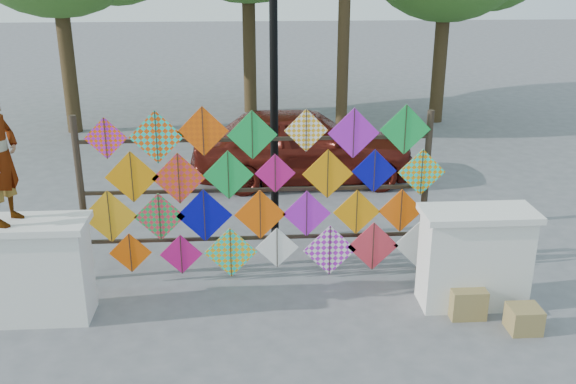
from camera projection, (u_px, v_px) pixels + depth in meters
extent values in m
plane|color=slate|center=(259.00, 302.00, 8.25)|extent=(80.00, 80.00, 0.00)
cube|color=white|center=(34.00, 274.00, 7.69)|extent=(1.30, 0.55, 1.20)
cube|color=white|center=(26.00, 224.00, 7.47)|extent=(1.40, 0.65, 0.08)
cube|color=white|center=(474.00, 261.00, 8.02)|extent=(1.30, 0.55, 1.20)
cube|color=white|center=(479.00, 213.00, 7.80)|extent=(1.40, 0.65, 0.08)
cylinder|color=black|center=(82.00, 201.00, 8.47)|extent=(0.09, 0.09, 2.30)
cylinder|color=black|center=(425.00, 193.00, 8.74)|extent=(0.09, 0.09, 2.30)
cube|color=black|center=(257.00, 238.00, 8.81)|extent=(4.60, 0.04, 0.04)
cube|color=black|center=(256.00, 190.00, 8.57)|extent=(4.60, 0.04, 0.04)
cube|color=black|center=(255.00, 139.00, 8.33)|extent=(4.60, 0.04, 0.04)
cube|color=#FF5908|center=(106.00, 138.00, 8.14)|extent=(0.55, 0.01, 0.55)
cube|color=black|center=(105.00, 138.00, 8.13)|extent=(0.01, 0.01, 0.54)
cube|color=#0EE7C2|center=(156.00, 137.00, 8.18)|extent=(0.71, 0.01, 0.71)
cube|color=black|center=(156.00, 137.00, 8.17)|extent=(0.01, 0.01, 0.69)
cube|color=#ED4D0A|center=(203.00, 131.00, 8.19)|extent=(0.66, 0.01, 0.66)
cube|color=black|center=(203.00, 131.00, 8.18)|extent=(0.01, 0.01, 0.64)
cube|color=green|center=(252.00, 135.00, 8.25)|extent=(0.65, 0.01, 0.65)
cube|color=black|center=(252.00, 135.00, 8.24)|extent=(0.01, 0.01, 0.64)
cube|color=white|center=(306.00, 130.00, 8.27)|extent=(0.57, 0.01, 0.57)
cube|color=black|center=(306.00, 131.00, 8.26)|extent=(0.01, 0.01, 0.56)
cube|color=#BC1CD6|center=(354.00, 133.00, 8.33)|extent=(0.68, 0.01, 0.68)
cube|color=black|center=(354.00, 133.00, 8.32)|extent=(0.01, 0.01, 0.66)
cube|color=green|center=(405.00, 130.00, 8.36)|extent=(0.68, 0.01, 0.68)
cube|color=black|center=(405.00, 130.00, 8.34)|extent=(0.01, 0.01, 0.66)
cube|color=orange|center=(132.00, 177.00, 8.29)|extent=(0.70, 0.01, 0.70)
cube|color=black|center=(132.00, 177.00, 8.28)|extent=(0.01, 0.01, 0.69)
cube|color=#ED4D0A|center=(179.00, 178.00, 8.34)|extent=(0.70, 0.01, 0.70)
cube|color=black|center=(179.00, 179.00, 8.33)|extent=(0.01, 0.01, 0.69)
cube|color=green|center=(228.00, 175.00, 8.37)|extent=(0.67, 0.01, 0.67)
cube|color=black|center=(228.00, 175.00, 8.36)|extent=(0.01, 0.01, 0.65)
cube|color=#CC136F|center=(275.00, 173.00, 8.40)|extent=(0.53, 0.01, 0.53)
cube|color=black|center=(275.00, 174.00, 8.39)|extent=(0.01, 0.01, 0.52)
cube|color=orange|center=(328.00, 174.00, 8.45)|extent=(0.68, 0.01, 0.68)
cube|color=black|center=(328.00, 174.00, 8.44)|extent=(0.01, 0.01, 0.66)
cube|color=#06069B|center=(374.00, 171.00, 8.48)|extent=(0.60, 0.01, 0.60)
cube|color=black|center=(374.00, 171.00, 8.47)|extent=(0.01, 0.01, 0.59)
cube|color=#0EE7C2|center=(422.00, 172.00, 8.53)|extent=(0.65, 0.01, 0.65)
cube|color=black|center=(422.00, 173.00, 8.52)|extent=(0.01, 0.01, 0.63)
cube|color=#F8A516|center=(110.00, 217.00, 8.42)|extent=(0.73, 0.01, 0.73)
cube|color=black|center=(109.00, 217.00, 8.41)|extent=(0.01, 0.01, 0.72)
cube|color=green|center=(160.00, 217.00, 8.46)|extent=(0.67, 0.01, 0.67)
cube|color=black|center=(160.00, 217.00, 8.45)|extent=(0.01, 0.01, 0.66)
cube|color=#06069B|center=(204.00, 216.00, 8.50)|extent=(0.74, 0.01, 0.74)
cube|color=black|center=(204.00, 216.00, 8.49)|extent=(0.01, 0.01, 0.73)
cube|color=#FF5908|center=(260.00, 215.00, 8.55)|extent=(0.70, 0.01, 0.70)
cube|color=black|center=(260.00, 215.00, 8.53)|extent=(0.01, 0.01, 0.68)
cube|color=#BC1CD6|center=(307.00, 214.00, 8.58)|extent=(0.65, 0.01, 0.65)
cube|color=black|center=(307.00, 214.00, 8.57)|extent=(0.01, 0.01, 0.64)
cube|color=orange|center=(357.00, 212.00, 8.62)|extent=(0.64, 0.01, 0.64)
cube|color=black|center=(357.00, 212.00, 8.61)|extent=(0.01, 0.01, 0.63)
cube|color=#FF5908|center=(401.00, 211.00, 8.66)|extent=(0.62, 0.01, 0.62)
cube|color=black|center=(401.00, 211.00, 8.65)|extent=(0.01, 0.01, 0.61)
cube|color=#FF5908|center=(130.00, 253.00, 8.57)|extent=(0.57, 0.01, 0.57)
cube|color=black|center=(130.00, 253.00, 8.56)|extent=(0.01, 0.01, 0.56)
cube|color=#CC136F|center=(181.00, 254.00, 8.63)|extent=(0.57, 0.01, 0.57)
cube|color=black|center=(181.00, 255.00, 8.61)|extent=(0.01, 0.01, 0.56)
cube|color=#F8A516|center=(231.00, 252.00, 8.66)|extent=(0.72, 0.01, 0.72)
cube|color=black|center=(231.00, 253.00, 8.65)|extent=(0.01, 0.01, 0.71)
cube|color=white|center=(277.00, 248.00, 8.68)|extent=(0.58, 0.01, 0.58)
cube|color=black|center=(277.00, 248.00, 8.67)|extent=(0.01, 0.01, 0.57)
cube|color=#BC1CD6|center=(330.00, 250.00, 8.75)|extent=(0.73, 0.01, 0.73)
cube|color=black|center=(330.00, 251.00, 8.73)|extent=(0.01, 0.01, 0.72)
cube|color=#D62E3F|center=(373.00, 246.00, 8.77)|extent=(0.71, 0.01, 0.71)
cube|color=black|center=(373.00, 247.00, 8.76)|extent=(0.01, 0.01, 0.70)
cube|color=white|center=(419.00, 244.00, 8.80)|extent=(0.71, 0.01, 0.71)
cube|color=black|center=(420.00, 245.00, 8.79)|extent=(0.01, 0.01, 0.70)
cylinder|color=#4C3A20|center=(67.00, 56.00, 15.76)|extent=(0.36, 0.36, 3.85)
cylinder|color=#4C3A20|center=(249.00, 39.00, 17.86)|extent=(0.36, 0.36, 4.12)
cylinder|color=#4C3A20|center=(440.00, 55.00, 16.85)|extent=(0.36, 0.36, 3.58)
cylinder|color=#4C3A20|center=(344.00, 23.00, 14.94)|extent=(0.28, 0.28, 5.50)
imported|color=#99999E|center=(0.00, 157.00, 7.18)|extent=(0.48, 0.63, 1.57)
imported|color=#55150E|center=(302.00, 145.00, 12.53)|extent=(4.37, 1.82, 1.48)
cylinder|color=black|center=(274.00, 107.00, 9.42)|extent=(0.12, 0.12, 4.20)
cube|color=olive|center=(466.00, 301.00, 7.90)|extent=(0.43, 0.38, 0.38)
cube|color=olive|center=(524.00, 319.00, 7.57)|extent=(0.37, 0.34, 0.31)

